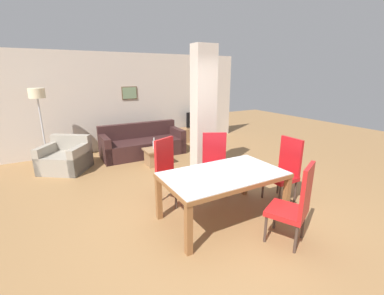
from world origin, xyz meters
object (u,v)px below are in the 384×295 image
dining_chair_head_right (285,168)px  armchair (66,159)px  floor_lamp (38,101)px  bottle (154,144)px  coffee_table (156,156)px  tv_stand (197,134)px  dining_chair_far_right (215,162)px  dining_table (223,182)px  tv_screen (197,120)px  dining_chair_near_right (295,203)px  dining_chair_far_left (170,169)px  sofa (143,144)px

dining_chair_head_right → armchair: 4.71m
floor_lamp → bottle: bearing=-28.4°
coffee_table → tv_stand: (2.08, 1.59, 0.01)m
armchair → tv_stand: armchair is taller
dining_chair_far_right → bottle: bearing=-50.1°
dining_table → tv_screen: size_ratio=2.14×
dining_chair_head_right → floor_lamp: bearing=41.7°
tv_stand → floor_lamp: bearing=-176.0°
dining_chair_near_right → tv_screen: size_ratio=1.32×
coffee_table → tv_stand: tv_stand is taller
dining_chair_far_left → armchair: bearing=-84.6°
sofa → tv_stand: 2.20m
armchair → dining_table: bearing=154.2°
bottle → floor_lamp: size_ratio=0.15×
bottle → tv_stand: bottle is taller
sofa → coffee_table: sofa is taller
dining_table → coffee_table: dining_table is taller
armchair → dining_chair_far_right: bearing=167.7°
dining_chair_far_left → tv_stand: dining_chair_far_left is taller
armchair → bottle: 2.02m
coffee_table → floor_lamp: floor_lamp is taller
coffee_table → tv_screen: bearing=37.4°
dining_table → dining_chair_far_right: (0.44, 0.87, -0.04)m
dining_chair_near_right → armchair: bearing=92.9°
dining_chair_head_right → bottle: (-1.31, 2.79, -0.07)m
dining_chair_far_left → sofa: size_ratio=0.51×
bottle → floor_lamp: bearing=151.6°
dining_chair_far_right → tv_screen: size_ratio=1.32×
dining_chair_far_left → coffee_table: (0.46, 1.81, -0.36)m
dining_chair_head_right → armchair: size_ratio=0.89×
dining_chair_near_right → dining_chair_head_right: bearing=21.5°
dining_chair_far_right → sofa: 2.86m
dining_chair_far_right → floor_lamp: bearing=-22.2°
coffee_table → tv_screen: size_ratio=0.67×
sofa → tv_stand: size_ratio=1.68×
dining_chair_far_left → tv_stand: 4.26m
armchair → bottle: bearing=-163.3°
dining_chair_near_right → dining_chair_far_left: bearing=89.8°
dining_table → tv_screen: tv_screen is taller
bottle → tv_screen: tv_screen is taller
sofa → coffee_table: (0.02, -0.93, -0.08)m
dining_chair_far_right → sofa: bearing=-54.2°
dining_chair_near_right → coffee_table: dining_chair_near_right is taller
dining_chair_near_right → bottle: size_ratio=4.11×
armchair → bottle: armchair is taller
coffee_table → bottle: bearing=121.7°
dining_chair_head_right → dining_chair_near_right: 1.27m
dining_chair_near_right → sofa: (-0.44, 4.61, -0.28)m
dining_chair_far_right → tv_stand: size_ratio=0.86×
dining_chair_head_right → tv_stand: size_ratio=0.86×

